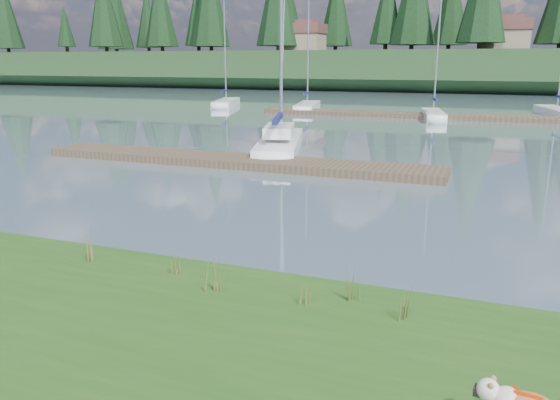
% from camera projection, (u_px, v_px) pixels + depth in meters
% --- Properties ---
extents(ground, '(200.00, 200.00, 0.00)m').
position_uv_depth(ground, '(413.00, 117.00, 38.67)').
color(ground, slate).
rests_on(ground, ground).
extents(ridge, '(200.00, 20.00, 5.00)m').
position_uv_depth(ridge, '(456.00, 71.00, 76.94)').
color(ridge, '#1B3218').
rests_on(ridge, ground).
extents(sailboat_main, '(3.92, 8.47, 12.06)m').
position_uv_depth(sailboat_main, '(281.00, 139.00, 24.81)').
color(sailboat_main, white).
rests_on(sailboat_main, ground).
extents(dock_near, '(16.00, 2.00, 0.30)m').
position_uv_depth(dock_near, '(233.00, 161.00, 21.04)').
color(dock_near, '#4C3D2C').
rests_on(dock_near, ground).
extents(dock_far, '(26.00, 2.20, 0.30)m').
position_uv_depth(dock_far, '(443.00, 116.00, 37.94)').
color(dock_far, '#4C3D2C').
rests_on(dock_far, ground).
extents(sailboat_bg_0, '(3.62, 7.62, 10.95)m').
position_uv_depth(sailboat_bg_0, '(227.00, 102.00, 48.71)').
color(sailboat_bg_0, white).
rests_on(sailboat_bg_0, ground).
extents(sailboat_bg_1, '(2.88, 7.52, 11.08)m').
position_uv_depth(sailboat_bg_1, '(308.00, 105.00, 44.87)').
color(sailboat_bg_1, white).
rests_on(sailboat_bg_1, ground).
extents(sailboat_bg_2, '(2.41, 6.45, 9.69)m').
position_uv_depth(sailboat_bg_2, '(432.00, 114.00, 37.75)').
color(sailboat_bg_2, white).
rests_on(sailboat_bg_2, ground).
extents(sailboat_bg_3, '(2.90, 7.73, 11.20)m').
position_uv_depth(sailboat_bg_3, '(554.00, 111.00, 40.34)').
color(sailboat_bg_3, white).
rests_on(sailboat_bg_3, ground).
extents(weed_0, '(0.17, 0.14, 0.55)m').
position_uv_depth(weed_0, '(176.00, 261.00, 9.27)').
color(weed_0, '#475B23').
rests_on(weed_0, bank).
extents(weed_1, '(0.17, 0.14, 0.57)m').
position_uv_depth(weed_1, '(214.00, 278.00, 8.54)').
color(weed_1, '#475B23').
rests_on(weed_1, bank).
extents(weed_2, '(0.17, 0.14, 0.71)m').
position_uv_depth(weed_2, '(352.00, 283.00, 8.18)').
color(weed_2, '#475B23').
rests_on(weed_2, bank).
extents(weed_3, '(0.17, 0.14, 0.64)m').
position_uv_depth(weed_3, '(92.00, 247.00, 9.84)').
color(weed_3, '#475B23').
rests_on(weed_3, bank).
extents(weed_4, '(0.17, 0.14, 0.41)m').
position_uv_depth(weed_4, '(305.00, 294.00, 8.10)').
color(weed_4, '#475B23').
rests_on(weed_4, bank).
extents(weed_5, '(0.17, 0.14, 0.59)m').
position_uv_depth(weed_5, '(406.00, 303.00, 7.64)').
color(weed_5, '#475B23').
rests_on(weed_5, bank).
extents(mud_lip, '(60.00, 0.50, 0.14)m').
position_uv_depth(mud_lip, '(178.00, 273.00, 10.08)').
color(mud_lip, '#33281C').
rests_on(mud_lip, ground).
extents(conifer_0, '(5.72, 5.72, 14.15)m').
position_uv_depth(conifer_0, '(103.00, 5.00, 88.14)').
color(conifer_0, '#382619').
rests_on(conifer_0, ridge).
extents(conifer_1, '(4.40, 4.40, 11.30)m').
position_uv_depth(conifer_1, '(198.00, 13.00, 86.87)').
color(conifer_1, '#382619').
rests_on(conifer_1, ridge).
extents(conifer_3, '(4.84, 4.84, 12.25)m').
position_uv_depth(conifer_3, '(387.00, 4.00, 77.23)').
color(conifer_3, '#382619').
rests_on(conifer_3, ridge).
extents(house_0, '(6.30, 5.30, 4.65)m').
position_uv_depth(house_0, '(302.00, 37.00, 80.69)').
color(house_0, gray).
rests_on(house_0, ridge).
extents(house_1, '(6.30, 5.30, 4.65)m').
position_uv_depth(house_1, '(506.00, 34.00, 71.85)').
color(house_1, gray).
rests_on(house_1, ridge).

